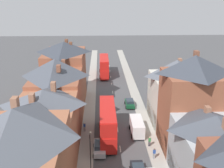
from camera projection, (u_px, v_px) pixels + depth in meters
name	position (u px, v px, depth m)	size (l,w,h in m)	color
pavement_left	(91.00, 99.00, 58.15)	(2.20, 104.00, 0.14)	#A8A399
pavement_right	(136.00, 98.00, 58.58)	(2.20, 104.00, 0.14)	#A8A399
centre_line_dashes	(114.00, 102.00, 56.50)	(0.14, 97.80, 0.01)	silver
terrace_row_left	(46.00, 121.00, 34.98)	(8.00, 54.87, 13.32)	brown
terrace_row_right	(215.00, 144.00, 30.03)	(8.00, 43.39, 14.52)	#BCB7A8
double_decker_bus_lead	(104.00, 66.00, 73.81)	(2.74, 10.80, 5.30)	red
double_decker_bus_mid_street	(108.00, 122.00, 41.72)	(2.74, 10.80, 5.30)	red
car_near_blue	(104.00, 64.00, 83.24)	(1.90, 4.19, 1.66)	silver
car_near_silver	(100.00, 147.00, 38.39)	(1.90, 4.29, 1.70)	#B7BABF
car_mid_black	(130.00, 103.00, 54.06)	(1.90, 3.97, 1.59)	#144728
delivery_van	(137.00, 126.00, 43.50)	(2.20, 5.20, 2.41)	white
pedestrian_mid_left	(154.00, 153.00, 36.73)	(0.36, 0.22, 1.61)	gray
pedestrian_mid_right	(150.00, 141.00, 39.72)	(0.36, 0.22, 1.61)	#23232D
pedestrian_far_left	(84.00, 127.00, 43.98)	(0.36, 0.22, 1.61)	gray
street_lamp	(90.00, 150.00, 33.51)	(0.20, 1.12, 5.50)	black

